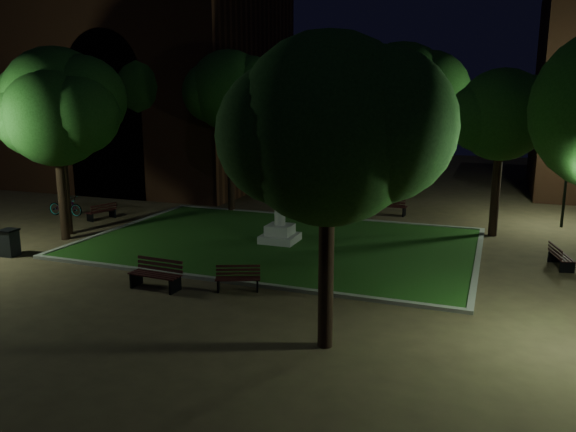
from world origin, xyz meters
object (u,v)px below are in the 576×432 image
(bench_near_right, at_px, (238,279))
(bench_near_left, at_px, (156,275))
(monument, at_px, (280,220))
(bench_far_side, at_px, (390,207))
(bench_left_side, at_px, (102,212))
(trash_bin, at_px, (9,242))
(bicycle, at_px, (65,206))
(bench_right_side, at_px, (560,257))

(bench_near_right, bearing_deg, bench_near_left, 175.11)
(monument, relative_size, bench_far_side, 1.92)
(bench_near_left, bearing_deg, monument, 78.74)
(bench_left_side, distance_m, bench_far_side, 14.08)
(bench_near_left, height_order, trash_bin, trash_bin)
(trash_bin, bearing_deg, bench_far_side, 45.73)
(bench_near_right, height_order, bench_left_side, bench_left_side)
(trash_bin, height_order, bicycle, trash_bin)
(bench_far_side, relative_size, trash_bin, 1.64)
(bench_far_side, xyz_separation_m, trash_bin, (-11.92, -12.22, 0.09))
(bench_right_side, distance_m, bicycle, 22.20)
(bench_near_right, distance_m, bench_far_side, 12.83)
(bench_left_side, relative_size, trash_bin, 1.49)
(monument, distance_m, bench_near_left, 6.58)
(bench_near_left, relative_size, bench_near_right, 1.18)
(monument, height_order, trash_bin, monument)
(bicycle, bearing_deg, bench_right_side, -95.64)
(monument, xyz_separation_m, bench_left_side, (-9.66, 1.16, -0.59))
(bench_right_side, bearing_deg, bench_left_side, 74.80)
(bench_left_side, relative_size, bicycle, 0.80)
(bench_near_right, height_order, bench_right_side, bench_right_side)
(bench_right_side, distance_m, bench_far_side, 9.72)
(bench_near_right, relative_size, bench_left_side, 0.96)
(bench_right_side, xyz_separation_m, bench_far_side, (-7.14, 6.59, 0.06))
(bench_left_side, xyz_separation_m, trash_bin, (0.88, -6.35, 0.15))
(bench_far_side, bearing_deg, monument, 69.84)
(bench_near_right, xyz_separation_m, bench_far_side, (2.34, 12.61, 0.07))
(bench_near_right, bearing_deg, bench_far_side, 56.99)
(monument, xyz_separation_m, bench_near_right, (0.80, -5.58, -0.60))
(bench_right_side, distance_m, trash_bin, 19.88)
(bench_left_side, bearing_deg, bench_right_side, 104.38)
(monument, bearing_deg, bench_right_side, 2.47)
(bench_near_left, distance_m, bicycle, 12.77)
(monument, relative_size, bench_left_side, 2.12)
(bench_left_side, xyz_separation_m, bicycle, (-2.25, 0.07, 0.13))
(monument, height_order, bicycle, monument)
(bench_left_side, bearing_deg, monument, 99.60)
(monument, xyz_separation_m, bench_near_left, (-1.62, -6.35, -0.53))
(monument, relative_size, trash_bin, 3.15)
(bench_near_left, relative_size, bench_right_side, 1.14)
(bench_right_side, bearing_deg, bench_far_side, 34.16)
(monument, distance_m, bench_right_side, 10.31)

